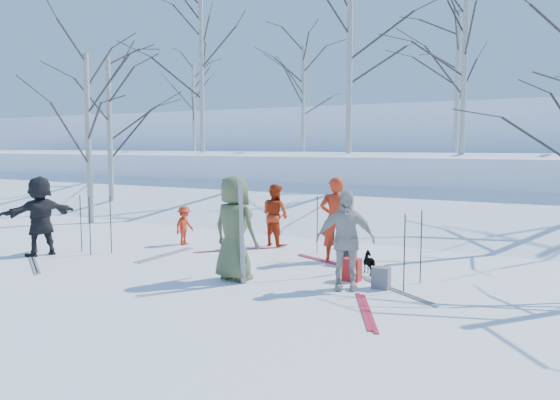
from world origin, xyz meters
The scene contains 37 objects.
ground centered at (0.00, 0.00, 0.00)m, with size 120.00×120.00×0.00m, color white.
snow_ramp centered at (0.00, 7.00, 0.15)m, with size 70.00×9.50×1.40m, color white.
snow_plateau centered at (0.00, 17.00, 1.00)m, with size 70.00×18.00×2.20m, color white.
far_hill centered at (0.00, 38.00, 2.00)m, with size 90.00×30.00×6.00m, color white.
skier_olive_center centered at (0.23, -0.63, 0.97)m, with size 0.95×0.62×1.94m, color #4B5533.
skier_red_north centered at (1.18, 1.83, 0.91)m, with size 0.67×0.44×1.83m, color red.
skier_redor_behind centered at (-0.85, 2.77, 0.77)m, with size 0.75×0.58×1.54m, color #B32C0D.
skier_red_seated centered at (-2.90, 1.75, 0.49)m, with size 0.63×0.36×0.98m, color red.
skier_cream_east centered at (2.27, -0.24, 0.87)m, with size 1.02×0.42×1.74m, color beige.
skier_grey_west centered at (-4.91, -0.88, 0.91)m, with size 1.68×0.54×1.81m, color black.
dog centered at (2.29, 1.03, 0.22)m, with size 0.24×0.52×0.44m, color black.
upright_ski_left centered at (0.52, -0.83, 0.95)m, with size 0.07×0.02×1.90m, color silver.
upright_ski_right centered at (0.55, -0.89, 0.95)m, with size 0.07×0.02×1.90m, color silver.
ski_pair_a centered at (3.13, 0.04, 0.01)m, with size 1.68×1.25×0.02m, color silver, non-canonical shape.
ski_pair_b centered at (3.05, -1.30, 0.01)m, with size 1.02×1.79×0.02m, color #B31930, non-canonical shape.
ski_pair_c centered at (-2.43, 0.49, 0.01)m, with size 0.27×1.91×0.02m, color silver, non-canonical shape.
ski_pair_d centered at (-4.14, -1.64, 0.01)m, with size 1.70×1.20×0.02m, color silver, non-canonical shape.
ski_pair_e centered at (1.12, 1.62, 0.01)m, with size 1.83×0.90×0.02m, color #B31930, non-canonical shape.
ski_pair_f centered at (-1.35, 1.75, 0.01)m, with size 1.43×1.53×0.02m, color #B31930, non-canonical shape.
ski_pole_a centered at (3.21, 0.10, 0.67)m, with size 0.02×0.02×1.34m, color black.
ski_pole_b centered at (-3.68, 0.06, 0.67)m, with size 0.02×0.02×1.34m, color black.
ski_pole_c centered at (-4.45, -0.14, 0.67)m, with size 0.02×0.02×1.34m, color black.
ski_pole_d centered at (-3.98, -0.29, 0.67)m, with size 0.02×0.02×1.34m, color black.
ski_pole_e centered at (0.50, 2.36, 0.67)m, with size 0.02×0.02×1.34m, color black.
ski_pole_f centered at (3.31, 0.80, 0.67)m, with size 0.02×0.02×1.34m, color black.
ski_pole_g centered at (1.07, 2.45, 0.67)m, with size 0.02×0.02×1.34m, color black.
backpack_red centered at (2.16, 0.36, 0.21)m, with size 0.32×0.22×0.42m, color #B31C1B.
backpack_grey centered at (2.81, 0.10, 0.19)m, with size 0.30×0.20×0.38m, color #5B5F63.
backpack_dark centered at (1.55, 1.62, 0.20)m, with size 0.34×0.24×0.40m, color black.
birch_plateau_a centered at (-12.13, 13.96, 4.45)m, with size 3.75×3.75×4.50m, color silver, non-canonical shape.
birch_plateau_c centered at (-9.43, 11.14, 5.61)m, with size 5.38×5.38×6.83m, color silver, non-canonical shape.
birch_plateau_e centered at (1.96, 11.30, 5.08)m, with size 4.64×4.64×5.77m, color silver, non-canonical shape.
birch_plateau_f centered at (-2.13, 10.70, 5.94)m, with size 5.84×5.84×7.48m, color silver, non-canonical shape.
birch_plateau_g centered at (0.78, 16.03, 5.26)m, with size 4.88×4.88×6.11m, color silver, non-canonical shape.
birch_plateau_i centered at (-5.58, 13.66, 4.60)m, with size 3.97×3.97×4.81m, color silver, non-canonical shape.
birch_edge_a centered at (-8.05, 3.36, 2.69)m, with size 4.37×4.37×5.38m, color silver, non-canonical shape.
birch_edge_d centered at (-9.46, 5.60, 2.84)m, with size 4.58×4.58×5.69m, color silver, non-canonical shape.
Camera 1 is at (5.83, -8.93, 2.50)m, focal length 35.00 mm.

